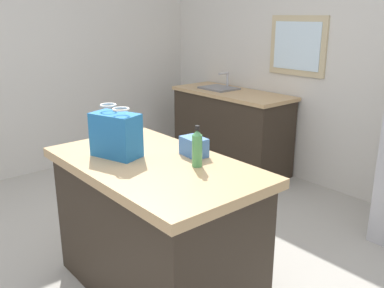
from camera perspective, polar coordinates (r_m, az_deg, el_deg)
name	(u,v)px	position (r m, az deg, el deg)	size (l,w,h in m)	color
ground	(141,272)	(3.10, -6.87, -16.89)	(5.95, 5.95, 0.00)	#ADA89E
back_wall	(343,54)	(4.35, 19.82, 11.36)	(4.96, 0.13, 2.73)	silver
left_wall	(3,51)	(4.87, -24.21, 11.39)	(0.10, 4.73, 2.73)	silver
kitchen_island	(156,228)	(2.70, -4.95, -11.21)	(1.39, 0.80, 0.89)	#33281E
sink_counter	(230,129)	(4.90, 5.23, 2.09)	(1.45, 0.59, 1.08)	#33281E
shopping_bag	(116,135)	(2.61, -10.27, 1.27)	(0.33, 0.25, 0.32)	#236BAD
small_box	(194,147)	(2.60, 0.26, -0.35)	(0.17, 0.11, 0.12)	#4775B7
bottle	(197,148)	(2.40, 0.70, -0.58)	(0.06, 0.06, 0.24)	#4C9956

